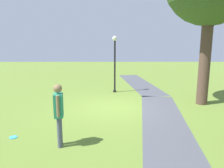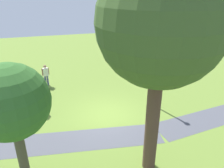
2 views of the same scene
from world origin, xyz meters
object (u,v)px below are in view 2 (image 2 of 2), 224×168
(man_near_boulder, at_px, (38,94))
(large_shade_tree, at_px, (161,25))
(lawn_boulder, at_px, (23,90))
(handbag_on_grass, at_px, (36,80))
(lamp_post, at_px, (160,76))
(young_tree_near_path, at_px, (11,103))
(woman_with_handbag, at_px, (46,74))
(backpack_by_boulder, at_px, (34,94))
(frisbee_on_grass, at_px, (49,97))

(man_near_boulder, bearing_deg, large_shade_tree, 126.48)
(lawn_boulder, distance_m, handbag_on_grass, 2.21)
(lamp_post, relative_size, handbag_on_grass, 8.53)
(young_tree_near_path, distance_m, woman_with_handbag, 9.51)
(young_tree_near_path, bearing_deg, lawn_boulder, -84.63)
(woman_with_handbag, relative_size, man_near_boulder, 0.89)
(lamp_post, distance_m, lawn_boulder, 9.02)
(lawn_boulder, height_order, woman_with_handbag, woman_with_handbag)
(large_shade_tree, xyz_separation_m, backpack_by_boulder, (4.68, -7.75, -5.40))
(woman_with_handbag, xyz_separation_m, handbag_on_grass, (0.77, -0.88, -0.77))
(young_tree_near_path, relative_size, frisbee_on_grass, 19.54)
(large_shade_tree, bearing_deg, frisbee_on_grass, -63.13)
(young_tree_near_path, xyz_separation_m, frisbee_on_grass, (-0.88, -7.11, -3.47))
(frisbee_on_grass, bearing_deg, young_tree_near_path, 82.98)
(large_shade_tree, relative_size, frisbee_on_grass, 31.83)
(large_shade_tree, height_order, handbag_on_grass, large_shade_tree)
(man_near_boulder, xyz_separation_m, handbag_on_grass, (0.31, -4.48, -0.91))
(lawn_boulder, bearing_deg, large_shade_tree, 123.14)
(frisbee_on_grass, bearing_deg, backpack_by_boulder, -21.74)
(lamp_post, xyz_separation_m, backpack_by_boulder, (7.19, -3.61, -1.84))
(lamp_post, xyz_separation_m, lawn_boulder, (7.88, -4.07, -1.66))
(lamp_post, bearing_deg, lawn_boulder, -27.33)
(frisbee_on_grass, bearing_deg, lawn_boulder, -27.24)
(young_tree_near_path, distance_m, frisbee_on_grass, 7.96)
(lamp_post, height_order, woman_with_handbag, lamp_post)
(lawn_boulder, bearing_deg, handbag_on_grass, -110.50)
(young_tree_near_path, height_order, handbag_on_grass, young_tree_near_path)
(large_shade_tree, bearing_deg, young_tree_near_path, -3.20)
(young_tree_near_path, bearing_deg, man_near_boulder, -93.46)
(lamp_post, distance_m, man_near_boulder, 7.06)
(woman_with_handbag, relative_size, handbag_on_grass, 4.13)
(young_tree_near_path, relative_size, backpack_by_boulder, 11.78)
(large_shade_tree, distance_m, man_near_boulder, 8.51)
(large_shade_tree, bearing_deg, woman_with_handbag, -67.87)
(large_shade_tree, relative_size, man_near_boulder, 4.29)
(frisbee_on_grass, bearing_deg, woman_with_handbag, -87.70)
(handbag_on_grass, height_order, frisbee_on_grass, handbag_on_grass)
(young_tree_near_path, xyz_separation_m, lawn_boulder, (0.75, -7.95, -3.10))
(lawn_boulder, distance_m, backpack_by_boulder, 0.85)
(woman_with_handbag, height_order, man_near_boulder, man_near_boulder)
(large_shade_tree, bearing_deg, handbag_on_grass, -65.90)
(large_shade_tree, distance_m, frisbee_on_grass, 9.97)
(lawn_boulder, height_order, backpack_by_boulder, lawn_boulder)
(woman_with_handbag, height_order, frisbee_on_grass, woman_with_handbag)
(backpack_by_boulder, bearing_deg, lamp_post, 153.35)
(lawn_boulder, bearing_deg, lamp_post, 152.67)
(lamp_post, relative_size, man_near_boulder, 1.83)
(man_near_boulder, bearing_deg, woman_with_handbag, -97.31)
(large_shade_tree, height_order, woman_with_handbag, large_shade_tree)
(handbag_on_grass, xyz_separation_m, frisbee_on_grass, (-0.86, 2.89, -0.13))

